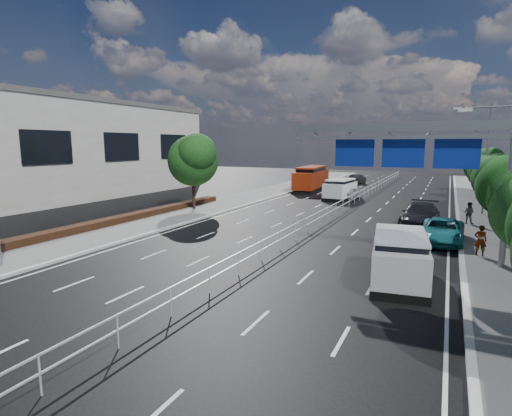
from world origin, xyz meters
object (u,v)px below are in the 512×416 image
at_px(parked_car_dark, 420,215).
at_px(silver_minivan, 399,258).
at_px(pedestrian_a, 480,240).
at_px(near_car_silver, 350,193).
at_px(pedestrian_b, 469,213).
at_px(white_minivan, 340,189).
at_px(near_car_dark, 357,179).
at_px(overhead_gantry, 419,147).
at_px(red_bus, 312,178).
at_px(parked_car_teal, 442,231).

bearing_deg(parked_car_dark, silver_minivan, -87.09).
bearing_deg(pedestrian_a, near_car_silver, -61.02).
distance_m(parked_car_dark, pedestrian_b, 3.59).
bearing_deg(white_minivan, pedestrian_a, -52.14).
xyz_separation_m(near_car_dark, pedestrian_b, (13.63, -27.64, 0.23)).
relative_size(overhead_gantry, red_bus, 1.00).
height_order(overhead_gantry, white_minivan, overhead_gantry).
bearing_deg(parked_car_dark, near_car_silver, 124.90).
height_order(parked_car_teal, pedestrian_a, pedestrian_a).
bearing_deg(near_car_silver, white_minivan, 46.60).
xyz_separation_m(near_car_silver, pedestrian_a, (10.96, -19.63, 0.27)).
bearing_deg(pedestrian_b, near_car_dark, -46.46).
height_order(parked_car_teal, parked_car_dark, parked_car_dark).
height_order(overhead_gantry, near_car_silver, overhead_gantry).
distance_m(overhead_gantry, parked_car_teal, 6.74).
height_order(near_car_silver, parked_car_dark, parked_car_dark).
xyz_separation_m(silver_minivan, pedestrian_a, (3.30, 5.49, -0.10)).
height_order(silver_minivan, parked_car_teal, silver_minivan).
xyz_separation_m(pedestrian_a, pedestrian_b, (-0.20, 9.17, -0.02)).
bearing_deg(near_car_silver, pedestrian_a, 122.70).
relative_size(near_car_dark, parked_car_teal, 0.83).
xyz_separation_m(overhead_gantry, parked_car_dark, (-0.24, 8.98, -4.79)).
distance_m(silver_minivan, pedestrian_a, 6.41).
bearing_deg(white_minivan, parked_car_teal, -52.14).
xyz_separation_m(white_minivan, parked_car_dark, (8.57, -11.41, -0.25)).
xyz_separation_m(red_bus, pedestrian_a, (17.30, -25.79, -0.64)).
relative_size(silver_minivan, parked_car_dark, 0.94).
height_order(overhead_gantry, pedestrian_b, overhead_gantry).
bearing_deg(near_car_dark, white_minivan, 103.02).
xyz_separation_m(parked_car_dark, pedestrian_b, (3.10, 1.80, 0.10)).
distance_m(near_car_dark, parked_car_dark, 31.27).
bearing_deg(near_car_silver, near_car_dark, -77.01).
bearing_deg(pedestrian_a, pedestrian_b, -88.93).
distance_m(silver_minivan, parked_car_dark, 12.87).
height_order(overhead_gantry, red_bus, overhead_gantry).
height_order(red_bus, parked_car_dark, red_bus).
height_order(white_minivan, parked_car_teal, white_minivan).
height_order(white_minivan, pedestrian_b, white_minivan).
distance_m(red_bus, silver_minivan, 34.28).
xyz_separation_m(parked_car_dark, pedestrian_a, (3.30, -7.37, 0.12)).
xyz_separation_m(near_car_dark, pedestrian_a, (13.83, -36.82, 0.24)).
xyz_separation_m(red_bus, silver_minivan, (14.00, -31.29, -0.54)).
xyz_separation_m(white_minivan, near_car_silver, (0.91, 0.85, -0.40)).
bearing_deg(white_minivan, silver_minivan, -64.99).
xyz_separation_m(white_minivan, silver_minivan, (8.57, -24.27, -0.04)).
bearing_deg(near_car_dark, overhead_gantry, 112.48).
relative_size(near_car_dark, silver_minivan, 0.79).
bearing_deg(white_minivan, red_bus, 133.30).
relative_size(near_car_silver, parked_car_teal, 0.77).
relative_size(white_minivan, parked_car_teal, 1.02).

